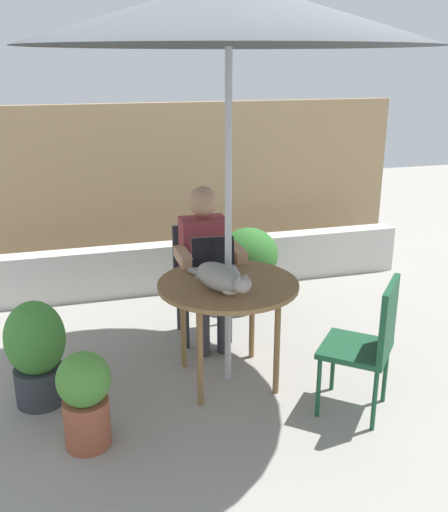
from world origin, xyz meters
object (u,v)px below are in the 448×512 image
patio_umbrella (229,13)px  laptop (214,261)px  cat (222,278)px  chair_occupied (201,272)px  potted_plant_corner (249,261)px  person_seated (205,258)px  potted_plant_near_fence (85,397)px  potted_plant_by_chair (36,350)px  patio_table (228,292)px  chair_empty (370,338)px

patio_umbrella → laptop: patio_umbrella is taller
laptop → cat: size_ratio=0.51×
chair_occupied → potted_plant_corner: 0.72m
cat → person_seated: bearing=83.9°
chair_occupied → potted_plant_near_fence: bearing=-127.8°
patio_umbrella → potted_plant_by_chair: 2.34m
person_seated → potted_plant_near_fence: person_seated is taller
patio_table → laptop: bearing=95.0°
patio_table → chair_occupied: (0.00, 0.77, -0.14)m
patio_table → chair_empty: 0.95m
patio_table → person_seated: (0.00, 0.62, 0.03)m
potted_plant_by_chair → potted_plant_corner: size_ratio=0.99×
laptop → chair_empty: bearing=-50.0°
patio_umbrella → potted_plant_by_chair: size_ratio=3.65×
person_seated → potted_plant_by_chair: person_seated is taller
chair_empty → potted_plant_corner: (-0.17, 1.84, -0.11)m
cat → patio_umbrella: bearing=58.4°
laptop → potted_plant_corner: bearing=59.4°
laptop → potted_plant_by_chair: (-1.22, -0.21, -0.41)m
patio_table → potted_plant_corner: 1.37m
chair_occupied → potted_plant_corner: bearing=39.7°
person_seated → potted_plant_near_fence: (-0.97, -1.10, -0.37)m
cat → potted_plant_by_chair: cat is taller
chair_occupied → potted_plant_corner: size_ratio=1.25×
person_seated → potted_plant_corner: 0.87m
chair_occupied → patio_table: bearing=-90.0°
person_seated → potted_plant_near_fence: bearing=-131.6°
chair_empty → potted_plant_corner: bearing=95.2°
chair_occupied → potted_plant_near_fence: size_ratio=1.51×
patio_umbrella → cat: bearing=-121.6°
patio_table → chair_empty: chair_empty is taller
patio_umbrella → laptop: (-0.02, 0.26, -1.58)m
patio_umbrella → laptop: bearing=95.0°
potted_plant_corner → chair_empty: bearing=-84.8°
chair_occupied → laptop: size_ratio=2.75×
patio_umbrella → patio_table: bearing=0.0°
patio_umbrella → chair_occupied: size_ratio=2.89×
person_seated → laptop: person_seated is taller
cat → potted_plant_by_chair: size_ratio=0.90×
patio_table → chair_occupied: 0.79m
chair_occupied → person_seated: (0.00, -0.16, 0.17)m
patio_table → chair_empty: (0.72, -0.62, -0.14)m
potted_plant_near_fence → potted_plant_corner: bearing=48.3°
chair_empty → person_seated: bearing=120.1°
potted_plant_near_fence → cat: bearing=21.4°
chair_empty → laptop: 1.18m
potted_plant_by_chair → cat: bearing=-9.1°
patio_table → cat: (-0.08, -0.13, 0.15)m
chair_empty → cat: cat is taller
person_seated → potted_plant_by_chair: bearing=-155.7°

